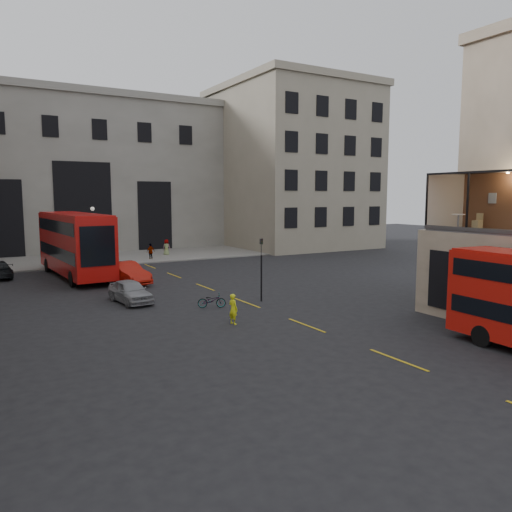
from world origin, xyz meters
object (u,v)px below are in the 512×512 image
pedestrian_d (167,247)px  cafe_chair_d (477,224)px  car_a (130,291)px  car_b (126,273)px  traffic_light_near (261,261)px  cafe_table_far (458,219)px  pedestrian_b (86,251)px  bus_far (75,241)px  street_lamp_b (94,239)px  cyclist (233,309)px  bicycle (212,300)px  pedestrian_c (151,252)px

pedestrian_d → cafe_chair_d: (5.23, -33.45, 3.97)m
car_a → car_b: 6.56m
pedestrian_d → traffic_light_near: bearing=127.1°
car_b → cafe_chair_d: cafe_chair_d is taller
car_b → cafe_table_far: size_ratio=6.03×
pedestrian_b → pedestrian_d: 8.12m
car_b → car_a: bearing=-115.5°
car_b → pedestrian_d: pedestrian_d is taller
traffic_light_near → bus_far: (-7.91, 15.15, 0.38)m
street_lamp_b → pedestrian_b: street_lamp_b is taller
car_b → cyclist: bearing=-96.3°
bicycle → pedestrian_c: size_ratio=0.96×
car_a → pedestrian_d: size_ratio=2.29×
cafe_table_far → cafe_chair_d: bearing=7.1°
bicycle → pedestrian_d: pedestrian_d is taller
traffic_light_near → car_a: (-6.92, 3.63, -1.74)m
car_a → pedestrian_b: bearing=79.2°
street_lamp_b → pedestrian_c: size_ratio=3.25×
pedestrian_c → pedestrian_d: size_ratio=0.94×
cafe_chair_d → pedestrian_d: bearing=98.9°
street_lamp_b → pedestrian_b: (0.14, 4.14, -1.59)m
traffic_light_near → pedestrian_b: bearing=100.5°
bicycle → cafe_table_far: cafe_table_far is taller
pedestrian_d → bus_far: bearing=86.2°
cyclist → cafe_chair_d: bearing=-123.4°
cafe_table_far → cafe_chair_d: (1.86, 0.23, -0.29)m
pedestrian_d → cafe_chair_d: size_ratio=2.17×
car_a → pedestrian_d: 23.73m
car_a → cyclist: bearing=-74.2°
traffic_light_near → bus_far: bearing=117.6°
car_a → pedestrian_c: (7.45, 18.70, 0.14)m
pedestrian_b → cafe_table_far: 36.81m
traffic_light_near → pedestrian_d: 25.35m
traffic_light_near → cyclist: traffic_light_near is taller
cyclist → pedestrian_d: (7.16, 29.03, 0.11)m
pedestrian_b → pedestrian_d: pedestrian_d is taller
car_b → bicycle: car_b is taller
bicycle → pedestrian_d: 26.00m
bus_far → pedestrian_b: (3.05, 10.98, -2.00)m
street_lamp_b → bus_far: (-2.91, -6.85, 0.41)m
bicycle → cafe_table_far: (9.89, -8.51, 4.72)m
street_lamp_b → cafe_chair_d: size_ratio=6.62×
street_lamp_b → car_a: size_ratio=1.33×
cafe_table_far → bicycle: bearing=139.3°
cyclist → car_a: bearing=7.6°
street_lamp_b → car_a: (-1.92, -18.37, -1.71)m
traffic_light_near → pedestrian_b: size_ratio=2.36×
traffic_light_near → cafe_table_far: cafe_table_far is taller
car_a → cyclist: (2.95, -7.56, 0.08)m
cyclist → pedestrian_b: size_ratio=0.95×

